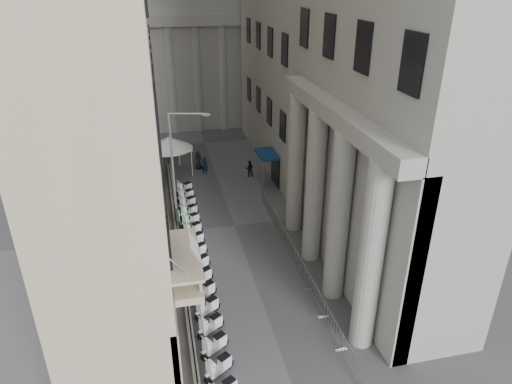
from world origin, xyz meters
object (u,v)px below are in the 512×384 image
(street_lamp, at_px, (178,162))
(pedestrian_b, at_px, (249,169))
(pedestrian_a, at_px, (205,165))
(security_tent, at_px, (175,144))
(info_kiosk, at_px, (177,217))

(street_lamp, relative_size, pedestrian_b, 5.64)
(pedestrian_a, height_order, pedestrian_b, pedestrian_a)
(security_tent, xyz_separation_m, street_lamp, (-0.24, -10.29, 2.26))
(street_lamp, xyz_separation_m, info_kiosk, (-0.35, 0.24, -4.46))
(security_tent, relative_size, pedestrian_a, 2.60)
(street_lamp, distance_m, info_kiosk, 4.48)
(security_tent, bearing_deg, pedestrian_b, -16.41)
(security_tent, relative_size, info_kiosk, 2.68)
(security_tent, distance_m, street_lamp, 10.54)
(security_tent, bearing_deg, pedestrian_a, -8.76)
(security_tent, height_order, pedestrian_a, security_tent)
(pedestrian_a, bearing_deg, security_tent, 6.67)
(security_tent, xyz_separation_m, info_kiosk, (-0.59, -10.05, -2.19))
(street_lamp, xyz_separation_m, pedestrian_b, (6.84, 8.35, -4.52))
(security_tent, relative_size, street_lamp, 0.51)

